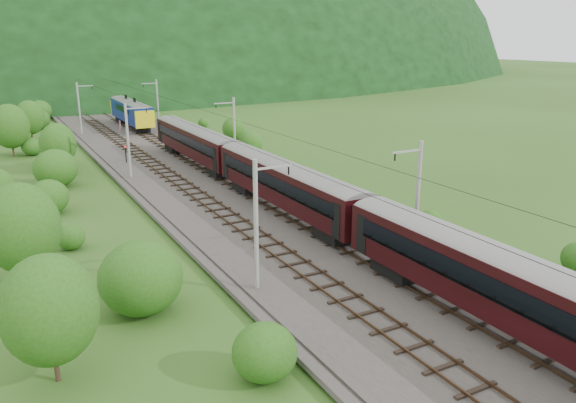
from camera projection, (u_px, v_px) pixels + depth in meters
name	position (u px, v px, depth m)	size (l,w,h in m)	color
ground	(341.00, 272.00, 37.25)	(600.00, 600.00, 0.00)	#2D4B17
railbed	(273.00, 227.00, 45.63)	(14.00, 220.00, 0.30)	#38332D
track_left	(246.00, 229.00, 44.47)	(2.40, 220.00, 0.27)	#523923
track_right	(299.00, 220.00, 46.67)	(2.40, 220.00, 0.27)	#523923
catenary_left	(129.00, 139.00, 60.13)	(2.54, 192.28, 8.00)	gray
catenary_right	(234.00, 130.00, 65.74)	(2.54, 192.28, 8.00)	gray
overhead_wires	(272.00, 143.00, 43.66)	(4.83, 198.00, 0.03)	black
mountain_main	(24.00, 71.00, 256.32)	(504.00, 360.00, 244.00)	black
train	(368.00, 214.00, 37.78)	(3.00, 143.41, 5.21)	black
hazard_post_near	(120.00, 125.00, 91.34)	(0.18, 0.18, 1.64)	red
hazard_post_far	(121.00, 125.00, 93.15)	(0.14, 0.14, 1.33)	red
signal	(126.00, 153.00, 68.05)	(0.22, 0.22, 2.03)	black
vegetation_left	(59.00, 192.00, 45.88)	(13.86, 146.13, 7.03)	#274B14
vegetation_right	(392.00, 195.00, 50.22)	(6.93, 103.41, 3.06)	#274B14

